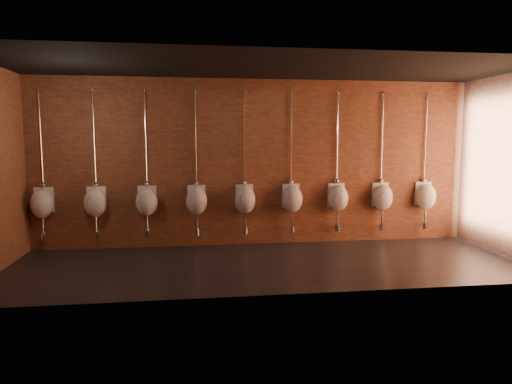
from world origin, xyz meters
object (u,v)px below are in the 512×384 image
Objects in this scene: urinal_0 at (42,203)px; urinal_2 at (147,201)px; urinal_3 at (197,200)px; urinal_8 at (426,196)px; urinal_5 at (292,198)px; urinal_7 at (382,197)px; urinal_6 at (338,198)px; urinal_4 at (245,199)px; urinal_1 at (95,202)px.

urinal_2 is at bearing 0.00° from urinal_0.
urinal_8 is (4.62, 0.00, 0.00)m from urinal_3.
urinal_7 is at bearing 0.00° from urinal_5.
urinal_6 is (0.92, 0.00, 0.00)m from urinal_5.
urinal_4 is at bearing 0.00° from urinal_3.
urinal_7 is (3.70, 0.00, 0.00)m from urinal_3.
urinal_0 and urinal_2 have the same top height.
urinal_1 is at bearing 0.00° from urinal_0.
urinal_4 is 3.70m from urinal_8.
urinal_3 and urinal_4 have the same top height.
urinal_1 is at bearing 180.00° from urinal_3.
urinal_3 and urinal_8 have the same top height.
urinal_4 is 1.00× the size of urinal_6.
urinal_6 is at bearing 180.00° from urinal_7.
urinal_4 is at bearing 0.00° from urinal_1.
urinal_4 is at bearing 180.00° from urinal_5.
urinal_1 and urinal_8 have the same top height.
urinal_3 is at bearing 180.00° from urinal_4.
urinal_3 is 1.00× the size of urinal_4.
urinal_5 is 2.77m from urinal_8.
urinal_0 is 1.00× the size of urinal_3.
urinal_0 and urinal_4 have the same top height.
urinal_2 is at bearing 180.00° from urinal_7.
urinal_2 is at bearing 180.00° from urinal_6.
urinal_6 is 1.85m from urinal_8.
urinal_7 is (2.77, 0.00, 0.00)m from urinal_4.
urinal_0 is 1.00× the size of urinal_4.
urinal_1 is 1.00× the size of urinal_3.
urinal_2 is 4.62m from urinal_7.
urinal_0 is 2.77m from urinal_3.
urinal_5 is at bearing 180.00° from urinal_7.
urinal_1 is at bearing 180.00° from urinal_8.
urinal_2 is 1.00× the size of urinal_6.
urinal_0 is 1.00× the size of urinal_7.
urinal_5 is at bearing 180.00° from urinal_6.
urinal_8 is (5.55, 0.00, 0.00)m from urinal_2.
urinal_6 is at bearing 0.00° from urinal_2.
urinal_1 is at bearing 180.00° from urinal_7.
urinal_7 is (4.62, 0.00, 0.00)m from urinal_2.
urinal_3 is at bearing 180.00° from urinal_6.
urinal_8 is (6.47, 0.00, 0.00)m from urinal_1.
urinal_1 and urinal_3 have the same top height.
urinal_3 is at bearing 0.00° from urinal_1.
urinal_2 is at bearing 180.00° from urinal_8.
urinal_0 is at bearing 180.00° from urinal_1.
urinal_5 is (0.92, 0.00, 0.00)m from urinal_4.
urinal_4 is at bearing 180.00° from urinal_6.
urinal_4 is 0.92m from urinal_5.
urinal_7 is at bearing 180.00° from urinal_8.
urinal_4 is 1.85m from urinal_6.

